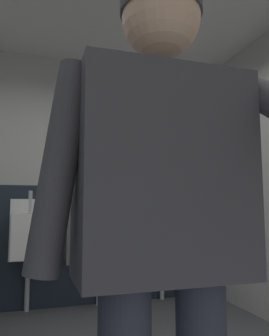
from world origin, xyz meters
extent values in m
cube|color=#B2B2AD|center=(0.00, 2.00, 1.39)|extent=(3.81, 0.12, 2.79)
cube|color=#19232D|center=(0.00, 1.93, 0.65)|extent=(3.21, 0.03, 1.30)
cube|color=white|center=(-0.56, 1.91, 0.83)|extent=(0.40, 0.05, 0.65)
cube|color=white|center=(-0.56, 1.74, 0.78)|extent=(0.34, 0.30, 0.45)
cylinder|color=#B7BABF|center=(-0.56, 1.90, 1.12)|extent=(0.04, 0.04, 0.24)
cylinder|color=#B7BABF|center=(-0.56, 1.87, 0.28)|extent=(0.05, 0.05, 0.55)
cube|color=white|center=(0.19, 1.91, 0.83)|extent=(0.40, 0.05, 0.65)
cube|color=white|center=(0.19, 1.74, 0.78)|extent=(0.34, 0.30, 0.45)
cylinder|color=#B7BABF|center=(0.19, 1.90, 1.12)|extent=(0.04, 0.04, 0.24)
cylinder|color=#B7BABF|center=(0.19, 1.87, 0.28)|extent=(0.05, 0.05, 0.55)
cube|color=white|center=(0.94, 1.91, 0.83)|extent=(0.40, 0.05, 0.65)
cube|color=white|center=(0.94, 1.74, 0.78)|extent=(0.34, 0.30, 0.45)
cylinder|color=#B7BABF|center=(0.94, 1.90, 1.12)|extent=(0.04, 0.04, 0.24)
cylinder|color=#B7BABF|center=(0.94, 1.87, 0.28)|extent=(0.05, 0.05, 0.55)
cube|color=#4C4C51|center=(-0.19, 1.71, 0.95)|extent=(0.04, 0.40, 0.90)
cube|color=#3F3F47|center=(-0.21, -0.98, 1.16)|extent=(0.48, 0.24, 0.57)
cylinder|color=#3F3F47|center=(-0.50, -0.98, 1.17)|extent=(0.17, 0.09, 0.56)
sphere|color=#D8AD8C|center=(-0.21, -0.98, 1.63)|extent=(0.24, 0.24, 0.24)
camera|label=1|loc=(-0.56, -1.84, 1.07)|focal=35.42mm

